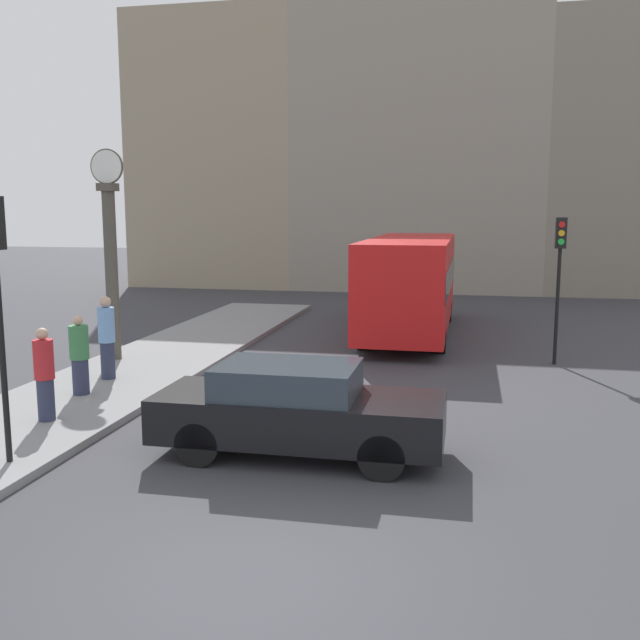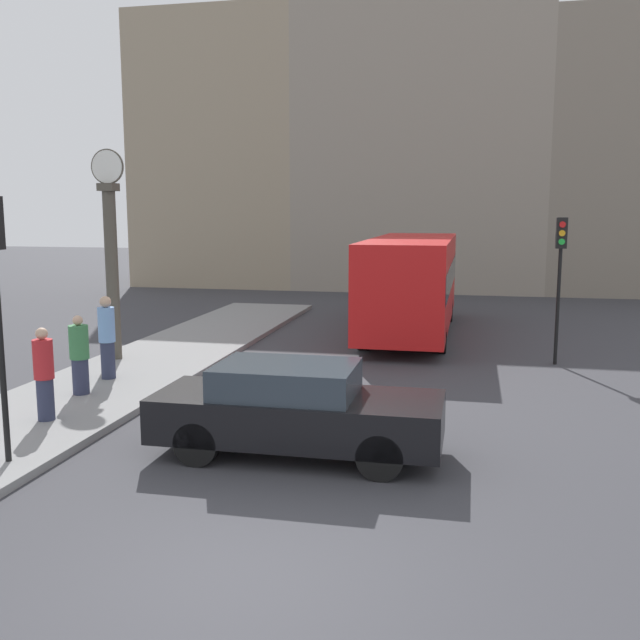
{
  "view_description": "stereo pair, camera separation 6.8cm",
  "coord_description": "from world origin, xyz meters",
  "px_view_note": "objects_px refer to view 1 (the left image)",
  "views": [
    {
      "loc": [
        2.19,
        -6.64,
        3.88
      ],
      "look_at": [
        -1.1,
        9.0,
        1.39
      ],
      "focal_mm": 40.0,
      "sensor_mm": 36.0,
      "label": 1
    },
    {
      "loc": [
        2.25,
        -6.63,
        3.88
      ],
      "look_at": [
        -1.1,
        9.0,
        1.39
      ],
      "focal_mm": 40.0,
      "sensor_mm": 36.0,
      "label": 2
    }
  ],
  "objects_px": {
    "street_clock": "(111,257)",
    "pedestrian_red_top": "(44,375)",
    "bus_distant": "(411,280)",
    "pedestrian_green_hoodie": "(80,356)",
    "sedan_car": "(297,409)",
    "pedestrian_blue_stripe": "(107,337)",
    "traffic_light_far": "(560,260)"
  },
  "relations": [
    {
      "from": "sedan_car",
      "to": "bus_distant",
      "type": "relative_size",
      "value": 0.5
    },
    {
      "from": "street_clock",
      "to": "pedestrian_red_top",
      "type": "bearing_deg",
      "value": -75.03
    },
    {
      "from": "sedan_car",
      "to": "pedestrian_blue_stripe",
      "type": "distance_m",
      "value": 6.39
    },
    {
      "from": "bus_distant",
      "to": "pedestrian_blue_stripe",
      "type": "xyz_separation_m",
      "value": [
        -6.05,
        -7.9,
        -0.64
      ]
    },
    {
      "from": "street_clock",
      "to": "pedestrian_green_hoodie",
      "type": "distance_m",
      "value": 3.93
    },
    {
      "from": "traffic_light_far",
      "to": "street_clock",
      "type": "distance_m",
      "value": 11.13
    },
    {
      "from": "bus_distant",
      "to": "street_clock",
      "type": "relative_size",
      "value": 1.73
    },
    {
      "from": "pedestrian_blue_stripe",
      "to": "pedestrian_red_top",
      "type": "xyz_separation_m",
      "value": [
        0.49,
        -3.14,
        -0.09
      ]
    },
    {
      "from": "street_clock",
      "to": "pedestrian_blue_stripe",
      "type": "relative_size",
      "value": 2.8
    },
    {
      "from": "sedan_car",
      "to": "pedestrian_blue_stripe",
      "type": "height_order",
      "value": "pedestrian_blue_stripe"
    },
    {
      "from": "sedan_car",
      "to": "pedestrian_green_hoodie",
      "type": "height_order",
      "value": "pedestrian_green_hoodie"
    },
    {
      "from": "pedestrian_red_top",
      "to": "pedestrian_blue_stripe",
      "type": "bearing_deg",
      "value": 98.78
    },
    {
      "from": "bus_distant",
      "to": "traffic_light_far",
      "type": "xyz_separation_m",
      "value": [
        3.95,
        -3.64,
        0.93
      ]
    },
    {
      "from": "bus_distant",
      "to": "pedestrian_green_hoodie",
      "type": "xyz_separation_m",
      "value": [
        -5.93,
        -9.25,
        -0.77
      ]
    },
    {
      "from": "street_clock",
      "to": "pedestrian_red_top",
      "type": "relative_size",
      "value": 3.09
    },
    {
      "from": "bus_distant",
      "to": "pedestrian_red_top",
      "type": "bearing_deg",
      "value": -116.76
    },
    {
      "from": "bus_distant",
      "to": "street_clock",
      "type": "xyz_separation_m",
      "value": [
        -6.94,
        -5.89,
        0.99
      ]
    },
    {
      "from": "bus_distant",
      "to": "pedestrian_green_hoodie",
      "type": "distance_m",
      "value": 11.02
    },
    {
      "from": "pedestrian_green_hoodie",
      "to": "sedan_car",
      "type": "bearing_deg",
      "value": -24.22
    },
    {
      "from": "traffic_light_far",
      "to": "pedestrian_green_hoodie",
      "type": "relative_size",
      "value": 2.26
    },
    {
      "from": "sedan_car",
      "to": "pedestrian_blue_stripe",
      "type": "relative_size",
      "value": 2.45
    },
    {
      "from": "sedan_car",
      "to": "bus_distant",
      "type": "xyz_separation_m",
      "value": [
        0.82,
        11.55,
        0.95
      ]
    },
    {
      "from": "traffic_light_far",
      "to": "pedestrian_red_top",
      "type": "distance_m",
      "value": 12.17
    },
    {
      "from": "pedestrian_green_hoodie",
      "to": "pedestrian_red_top",
      "type": "height_order",
      "value": "pedestrian_red_top"
    },
    {
      "from": "pedestrian_blue_stripe",
      "to": "bus_distant",
      "type": "bearing_deg",
      "value": 52.53
    },
    {
      "from": "bus_distant",
      "to": "pedestrian_red_top",
      "type": "xyz_separation_m",
      "value": [
        -5.57,
        -11.04,
        -0.73
      ]
    },
    {
      "from": "sedan_car",
      "to": "bus_distant",
      "type": "distance_m",
      "value": 11.62
    },
    {
      "from": "bus_distant",
      "to": "pedestrian_blue_stripe",
      "type": "relative_size",
      "value": 4.85
    },
    {
      "from": "street_clock",
      "to": "pedestrian_blue_stripe",
      "type": "xyz_separation_m",
      "value": [
        0.89,
        -2.01,
        -1.63
      ]
    },
    {
      "from": "pedestrian_blue_stripe",
      "to": "pedestrian_red_top",
      "type": "relative_size",
      "value": 1.1
    },
    {
      "from": "traffic_light_far",
      "to": "pedestrian_blue_stripe",
      "type": "relative_size",
      "value": 1.99
    },
    {
      "from": "pedestrian_green_hoodie",
      "to": "pedestrian_red_top",
      "type": "relative_size",
      "value": 0.97
    }
  ]
}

